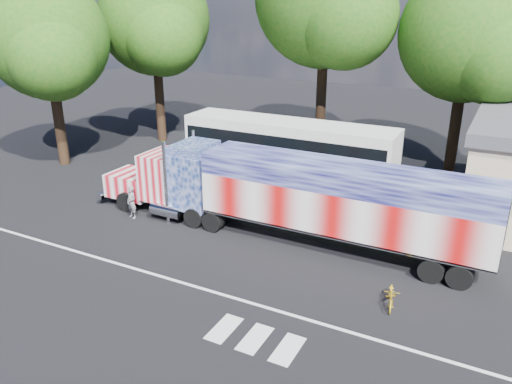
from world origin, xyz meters
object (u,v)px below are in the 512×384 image
at_px(tree_w_a, 48,39).
at_px(tree_nw_a, 155,20).
at_px(coach_bus, 288,151).
at_px(bicycle, 391,296).
at_px(semi_truck, 290,195).
at_px(woman, 132,202).
at_px(tree_ne_a, 471,35).

bearing_deg(tree_w_a, tree_nw_a, 75.21).
height_order(coach_bus, bicycle, coach_bus).
bearing_deg(semi_truck, bicycle, -31.83).
distance_m(woman, tree_w_a, 13.59).
relative_size(semi_truck, coach_bus, 1.52).
xyz_separation_m(semi_truck, tree_w_a, (-18.42, 3.39, 6.10)).
distance_m(coach_bus, woman, 10.09).
height_order(woman, tree_w_a, tree_w_a).
bearing_deg(tree_nw_a, tree_ne_a, 4.80).
bearing_deg(woman, coach_bus, 75.93).
relative_size(woman, tree_w_a, 0.14).
distance_m(woman, bicycle, 13.98).
xyz_separation_m(semi_truck, coach_bus, (-3.31, 7.15, -0.21)).
bearing_deg(bicycle, semi_truck, 136.38).
distance_m(semi_truck, woman, 8.46).
xyz_separation_m(tree_w_a, tree_ne_a, (23.98, 10.02, 0.42)).
distance_m(coach_bus, tree_ne_a, 12.78).
height_order(semi_truck, tree_nw_a, tree_nw_a).
xyz_separation_m(woman, bicycle, (13.84, -1.89, -0.44)).
relative_size(semi_truck, tree_w_a, 1.64).
xyz_separation_m(woman, tree_nw_a, (-8.06, 13.19, 8.37)).
bearing_deg(coach_bus, tree_ne_a, 35.22).
height_order(semi_truck, tree_ne_a, tree_ne_a).
xyz_separation_m(woman, tree_ne_a, (13.76, 15.02, 7.85)).
distance_m(semi_truck, tree_w_a, 19.70).
xyz_separation_m(coach_bus, tree_nw_a, (-12.95, 4.43, 7.24)).
height_order(bicycle, tree_nw_a, tree_nw_a).
bearing_deg(tree_ne_a, tree_w_a, -157.33).
height_order(semi_truck, coach_bus, semi_truck).
bearing_deg(tree_nw_a, semi_truck, -35.46).
bearing_deg(woman, tree_ne_a, 62.61).
bearing_deg(tree_w_a, woman, -26.09).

